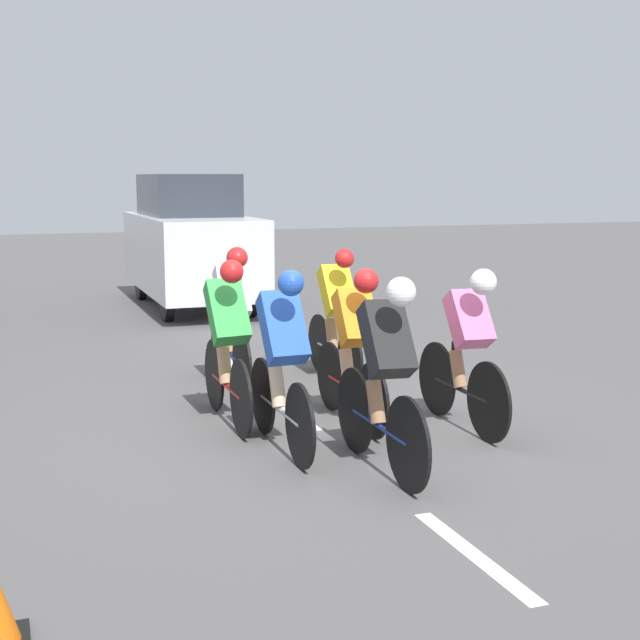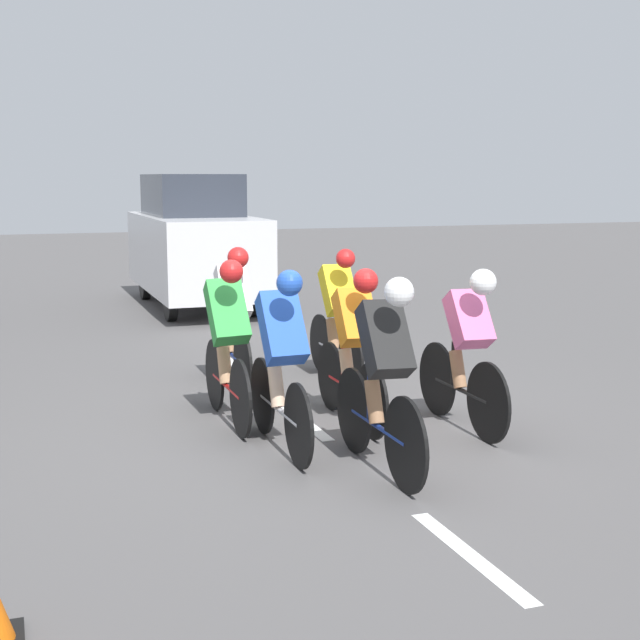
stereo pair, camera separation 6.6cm
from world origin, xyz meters
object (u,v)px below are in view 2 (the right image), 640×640
Objects in this scene: cyclist_white at (233,314)px; cyclist_black at (383,372)px; support_car at (194,242)px; cyclist_green at (227,339)px; cyclist_blue at (281,357)px; cyclist_yellow at (337,313)px; cyclist_orange at (354,343)px; cyclist_pink at (467,345)px.

cyclist_black is at bearing 96.90° from cyclist_white.
cyclist_green is at bearing 80.70° from support_car.
cyclist_blue is 1.04× the size of cyclist_yellow.
support_car is (-1.01, -8.51, 0.34)m from cyclist_blue.
cyclist_yellow is (-1.16, 0.12, -0.03)m from cyclist_white.
cyclist_orange is (-0.67, 1.84, -0.03)m from cyclist_white.
cyclist_white reaches higher than cyclist_orange.
cyclist_yellow is (-0.77, -3.05, -0.02)m from cyclist_black.
cyclist_black reaches higher than cyclist_orange.
cyclist_pink reaches higher than cyclist_orange.
cyclist_green is 0.98m from cyclist_blue.
cyclist_orange is at bearing 159.14° from cyclist_green.
cyclist_yellow is 0.38× the size of support_car.
cyclist_blue is (-0.22, 0.95, 0.00)m from cyclist_green.
cyclist_pink is 0.38× the size of support_car.
cyclist_white is 1.96m from cyclist_orange.
cyclist_green reaches higher than cyclist_pink.
cyclist_green reaches higher than cyclist_orange.
cyclist_green is 0.99× the size of cyclist_black.
support_car is at bearing -99.30° from cyclist_green.
cyclist_green is 2.04m from cyclist_yellow.
cyclist_green is 2.17m from cyclist_pink.
support_car is at bearing -96.80° from cyclist_blue.
cyclist_white is (-0.18, -2.38, 0.00)m from cyclist_blue.
cyclist_white is at bearing -94.39° from cyclist_blue.
cyclist_black is (-0.57, 0.79, 0.00)m from cyclist_blue.
support_car reaches higher than cyclist_green.
cyclist_yellow is at bearing -79.49° from cyclist_pink.
cyclist_white reaches higher than cyclist_pink.
cyclist_blue is at bearing -54.24° from cyclist_black.
cyclist_pink is 1.00× the size of cyclist_yellow.
cyclist_pink is at bearing 155.64° from cyclist_green.
cyclist_orange is at bearing 110.09° from cyclist_white.
cyclist_pink is (-1.97, 0.89, -0.02)m from cyclist_green.
cyclist_orange is at bearing -28.35° from cyclist_pink.
support_car is at bearing -85.03° from cyclist_pink.
cyclist_white is at bearing 82.27° from support_car.
cyclist_blue is at bearing 83.20° from support_car.
cyclist_black reaches higher than cyclist_white.
cyclist_yellow is at bearing 173.91° from cyclist_white.
cyclist_yellow reaches higher than cyclist_pink.
cyclist_blue reaches higher than cyclist_white.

